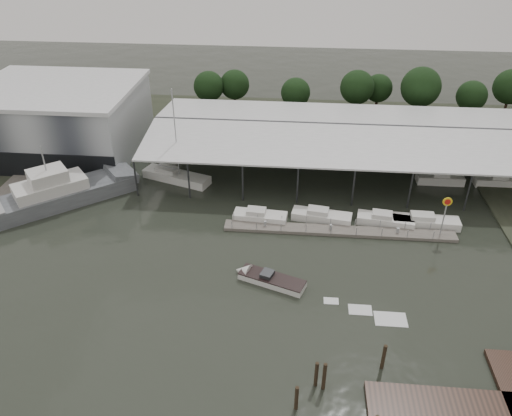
# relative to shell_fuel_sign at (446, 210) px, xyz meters

# --- Properties ---
(ground) EXTENTS (200.00, 200.00, 0.00)m
(ground) POSITION_rel_shell_fuel_sign_xyz_m (-27.00, -9.99, -3.93)
(ground) COLOR #262B23
(ground) RESTS_ON ground
(land_strip_far) EXTENTS (140.00, 30.00, 0.30)m
(land_strip_far) POSITION_rel_shell_fuel_sign_xyz_m (-27.00, 32.01, -3.83)
(land_strip_far) COLOR #353A2B
(land_strip_far) RESTS_ON ground
(storage_warehouse) EXTENTS (24.50, 20.50, 10.50)m
(storage_warehouse) POSITION_rel_shell_fuel_sign_xyz_m (-55.00, 19.95, 1.36)
(storage_warehouse) COLOR #AAB0B5
(storage_warehouse) RESTS_ON ground
(covered_boat_shed) EXTENTS (58.24, 24.00, 6.96)m
(covered_boat_shed) POSITION_rel_shell_fuel_sign_xyz_m (-10.00, 18.01, 2.20)
(covered_boat_shed) COLOR silver
(covered_boat_shed) RESTS_ON ground
(trawler_dock) EXTENTS (3.00, 18.00, 0.50)m
(trawler_dock) POSITION_rel_shell_fuel_sign_xyz_m (-57.00, 4.01, -3.68)
(trawler_dock) COLOR slate
(trawler_dock) RESTS_ON ground
(floating_dock) EXTENTS (28.00, 2.00, 1.40)m
(floating_dock) POSITION_rel_shell_fuel_sign_xyz_m (-12.00, 0.01, -3.72)
(floating_dock) COLOR slate
(floating_dock) RESTS_ON ground
(shell_fuel_sign) EXTENTS (1.10, 0.18, 5.55)m
(shell_fuel_sign) POSITION_rel_shell_fuel_sign_xyz_m (0.00, 0.00, 0.00)
(shell_fuel_sign) COLOR #999B9E
(shell_fuel_sign) RESTS_ON ground
(grey_trawler) EXTENTS (18.27, 16.43, 8.84)m
(grey_trawler) POSITION_rel_shell_fuel_sign_xyz_m (-48.32, 3.81, -2.35)
(grey_trawler) COLOR slate
(grey_trawler) RESTS_ON ground
(white_sailboat) EXTENTS (10.38, 5.81, 13.91)m
(white_sailboat) POSITION_rel_shell_fuel_sign_xyz_m (-34.82, 11.26, -3.27)
(white_sailboat) COLOR white
(white_sailboat) RESTS_ON ground
(speedboat_underway) EXTENTS (18.09, 7.99, 2.00)m
(speedboat_underway) POSITION_rel_shell_fuel_sign_xyz_m (-20.11, -9.99, -3.53)
(speedboat_underway) COLOR white
(speedboat_underway) RESTS_ON ground
(moored_cruiser_0) EXTENTS (6.84, 2.76, 1.70)m
(moored_cruiser_0) POSITION_rel_shell_fuel_sign_xyz_m (-21.83, 1.76, -3.31)
(moored_cruiser_0) COLOR white
(moored_cruiser_0) RESTS_ON ground
(moored_cruiser_1) EXTENTS (7.70, 3.37, 1.70)m
(moored_cruiser_1) POSITION_rel_shell_fuel_sign_xyz_m (-14.12, 2.56, -3.31)
(moored_cruiser_1) COLOR white
(moored_cruiser_1) RESTS_ON ground
(moored_cruiser_2) EXTENTS (7.21, 3.24, 1.70)m
(moored_cruiser_2) POSITION_rel_shell_fuel_sign_xyz_m (-6.20, 2.37, -3.31)
(moored_cruiser_2) COLOR white
(moored_cruiser_2) RESTS_ON ground
(moored_cruiser_3) EXTENTS (8.21, 2.49, 1.70)m
(moored_cruiser_3) POSITION_rel_shell_fuel_sign_xyz_m (-1.28, 2.48, -3.31)
(moored_cruiser_3) COLOR white
(moored_cruiser_3) RESTS_ON ground
(mooring_pilings) EXTENTS (7.62, 9.03, 3.52)m
(mooring_pilings) POSITION_rel_shell_fuel_sign_xyz_m (-13.10, -24.85, -2.85)
(mooring_pilings) COLOR #35291A
(mooring_pilings) RESTS_ON ground
(horizon_tree_line) EXTENTS (70.07, 10.30, 10.33)m
(horizon_tree_line) POSITION_rel_shell_fuel_sign_xyz_m (-2.53, 37.83, 1.88)
(horizon_tree_line) COLOR black
(horizon_tree_line) RESTS_ON ground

